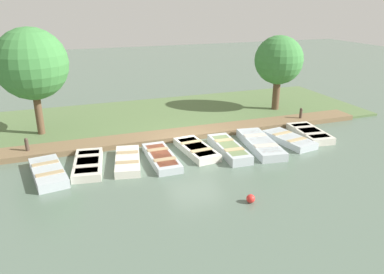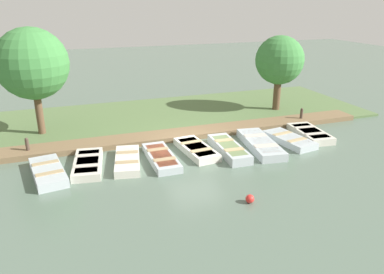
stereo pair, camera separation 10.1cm
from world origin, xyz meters
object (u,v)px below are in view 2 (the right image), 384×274
Objects in this scene: rowboat_1 at (88,164)px; buoy at (250,199)px; rowboat_3 at (161,157)px; mooring_post_far at (301,115)px; rowboat_0 at (48,172)px; park_tree_far_left at (32,64)px; park_tree_left at (280,61)px; rowboat_7 at (289,140)px; rowboat_6 at (260,144)px; rowboat_4 at (196,149)px; mooring_post_near at (28,147)px; rowboat_5 at (229,149)px; rowboat_2 at (127,160)px; rowboat_8 at (310,133)px.

buoy is at bearing 54.36° from rowboat_1.
mooring_post_far is (-2.52, 8.80, 0.27)m from rowboat_3.
mooring_post_far reaches higher than rowboat_1.
mooring_post_far reaches higher than buoy.
park_tree_far_left reaches higher than rowboat_0.
park_tree_left is at bearing 89.68° from park_tree_far_left.
buoy is at bearing -54.27° from rowboat_7.
rowboat_6 reaches higher than rowboat_1.
rowboat_4 is 4.70m from rowboat_7.
buoy is 12.01m from park_tree_left.
park_tree_far_left reaches higher than mooring_post_near.
rowboat_1 is at bearing -92.18° from rowboat_5.
rowboat_5 is at bearing -47.07° from park_tree_left.
park_tree_far_left is 1.17× the size of park_tree_left.
rowboat_6 is 5.19m from buoy.
rowboat_2 is at bearing 59.08° from mooring_post_near.
rowboat_5 is 10.52× the size of buoy.
mooring_post_near is (-2.49, -0.84, 0.24)m from rowboat_0.
rowboat_4 is at bearing 73.16° from mooring_post_near.
park_tree_left is (-4.70, 11.74, 2.94)m from rowboat_1.
rowboat_2 is 11.64m from park_tree_left.
rowboat_5 is 1.12× the size of rowboat_7.
mooring_post_far reaches higher than rowboat_7.
rowboat_0 is at bearing -77.43° from rowboat_2.
rowboat_0 is at bearing 3.58° from park_tree_far_left.
park_tree_left is (-5.04, 8.71, 2.95)m from rowboat_3.
rowboat_7 is at bearing 95.86° from rowboat_5.
park_tree_far_left reaches higher than rowboat_7.
mooring_post_near is (-2.11, -13.29, 0.25)m from rowboat_8.
rowboat_0 is at bearing -79.46° from mooring_post_far.
mooring_post_far is at bearing 90.00° from mooring_post_near.
rowboat_0 is 1.03× the size of rowboat_7.
rowboat_7 is at bearing 80.91° from rowboat_0.
buoy is (4.78, 4.97, -0.02)m from rowboat_1.
buoy is (4.46, -4.48, -0.01)m from rowboat_7.
buoy is at bearing -44.62° from mooring_post_far.
buoy is at bearing 23.53° from rowboat_3.
rowboat_7 is 6.32m from buoy.
rowboat_2 is 7.85m from rowboat_7.
rowboat_2 is 10.50m from mooring_post_far.
park_tree_far_left reaches higher than rowboat_1.
mooring_post_far is 14.30m from park_tree_far_left.
park_tree_left is at bearing 150.50° from rowboat_6.
rowboat_7 is 12.88m from park_tree_far_left.
rowboat_6 is at bearing 80.21° from rowboat_0.
rowboat_6 is at bearing 75.65° from mooring_post_near.
rowboat_8 is 13.46m from mooring_post_near.
mooring_post_near is 2.82× the size of buoy.
rowboat_7 is 1.00× the size of rowboat_8.
rowboat_7 is 0.62× the size of park_tree_left.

